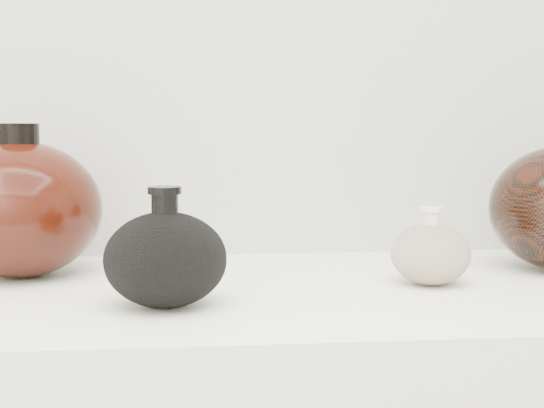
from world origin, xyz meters
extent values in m
cube|color=white|center=(0.00, 0.95, 0.89)|extent=(1.20, 0.50, 0.03)
ellipsoid|color=black|center=(-0.10, 0.86, 0.95)|extent=(0.17, 0.17, 0.11)
cylinder|color=black|center=(-0.10, 0.86, 1.01)|extent=(0.04, 0.04, 0.03)
cylinder|color=black|center=(-0.10, 0.86, 1.03)|extent=(0.05, 0.05, 0.01)
ellipsoid|color=beige|center=(0.22, 0.95, 0.94)|extent=(0.12, 0.12, 0.08)
cylinder|color=beige|center=(0.22, 0.95, 0.98)|extent=(0.03, 0.03, 0.02)
cylinder|color=beige|center=(0.22, 0.95, 1.00)|extent=(0.03, 0.03, 0.01)
ellipsoid|color=black|center=(-0.30, 1.05, 0.99)|extent=(0.26, 0.26, 0.18)
cylinder|color=black|center=(-0.30, 1.05, 1.09)|extent=(0.07, 0.07, 0.03)
camera|label=1|loc=(-0.07, 0.02, 1.10)|focal=50.00mm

